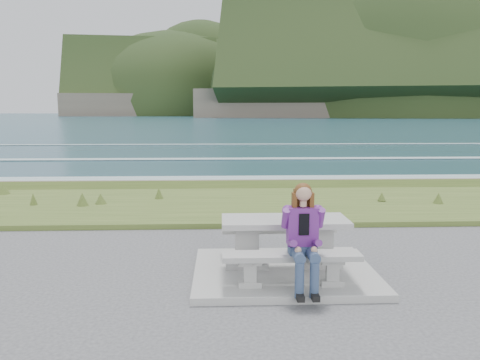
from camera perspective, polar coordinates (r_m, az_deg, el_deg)
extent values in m
cube|color=gray|center=(6.97, 5.38, -11.11)|extent=(2.60, 2.10, 0.10)
cube|color=gray|center=(6.90, 0.86, -10.51)|extent=(0.62, 0.12, 0.08)
cube|color=gray|center=(6.81, 0.87, -8.16)|extent=(0.34, 0.09, 0.51)
cube|color=gray|center=(6.73, 0.87, -5.75)|extent=(0.62, 0.12, 0.08)
cube|color=gray|center=(7.04, 9.82, -10.24)|extent=(0.62, 0.12, 0.08)
cube|color=gray|center=(6.95, 9.88, -7.94)|extent=(0.34, 0.09, 0.51)
cube|color=gray|center=(6.87, 9.94, -5.57)|extent=(0.62, 0.12, 0.08)
cube|color=gray|center=(6.76, 5.47, -5.02)|extent=(1.80, 0.75, 0.08)
cube|color=gray|center=(6.24, 1.23, -12.59)|extent=(0.30, 0.12, 0.08)
cube|color=gray|center=(6.19, 1.23, -11.29)|extent=(0.17, 0.09, 0.22)
cube|color=gray|center=(6.14, 1.24, -9.97)|extent=(0.30, 0.12, 0.08)
cube|color=gray|center=(6.39, 11.16, -12.22)|extent=(0.30, 0.12, 0.08)
cube|color=gray|center=(6.34, 11.20, -10.95)|extent=(0.17, 0.09, 0.22)
cube|color=gray|center=(6.30, 11.24, -9.66)|extent=(0.30, 0.12, 0.08)
cube|color=gray|center=(6.17, 6.32, -9.19)|extent=(1.80, 0.35, 0.07)
cube|color=gray|center=(7.56, 0.56, -8.79)|extent=(0.30, 0.12, 0.08)
cube|color=gray|center=(7.52, 0.56, -7.70)|extent=(0.17, 0.09, 0.22)
cube|color=gray|center=(7.48, 0.57, -6.59)|extent=(0.30, 0.12, 0.08)
cube|color=gray|center=(7.69, 8.72, -8.59)|extent=(0.30, 0.12, 0.08)
cube|color=gray|center=(7.65, 8.74, -7.52)|extent=(0.17, 0.09, 0.22)
cube|color=gray|center=(7.61, 8.77, -6.43)|extent=(0.30, 0.12, 0.08)
cube|color=gray|center=(7.50, 4.71, -5.98)|extent=(1.80, 0.35, 0.07)
cube|color=#3A531F|center=(11.79, 2.13, -3.22)|extent=(160.00, 4.50, 0.22)
cube|color=brown|center=(14.64, 1.25, -0.93)|extent=(160.00, 0.80, 2.20)
plane|color=#1D4453|center=(436.53, -2.24, 7.85)|extent=(1600.00, 1600.00, 0.00)
cube|color=silver|center=(20.94, 0.19, -2.93)|extent=(220.00, 3.00, 0.06)
cube|color=silver|center=(28.82, -0.51, 0.20)|extent=(220.00, 2.00, 0.06)
cube|color=silver|center=(40.73, -1.05, 2.61)|extent=(220.00, 1.40, 0.06)
cube|color=silver|center=(58.66, -1.45, 4.38)|extent=(220.00, 1.00, 0.06)
cube|color=brown|center=(361.11, 19.15, 8.72)|extent=(296.14, 193.70, 18.00)
ellipsoid|color=black|center=(361.16, 19.17, 9.19)|extent=(311.77, 210.10, 201.20)
cube|color=brown|center=(448.25, -7.43, 8.96)|extent=(201.55, 149.04, 18.00)
ellipsoid|color=black|center=(448.29, -7.44, 9.34)|extent=(211.86, 162.91, 130.19)
cube|color=navy|center=(6.04, 7.88, -10.95)|extent=(0.35, 0.67, 0.56)
cube|color=#6A2483|center=(6.10, 7.61, -5.56)|extent=(0.39, 0.22, 0.50)
sphere|color=tan|center=(5.99, 7.73, -1.57)|extent=(0.21, 0.21, 0.21)
sphere|color=#583014|center=(6.02, 7.69, -1.45)|extent=(0.23, 0.23, 0.23)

